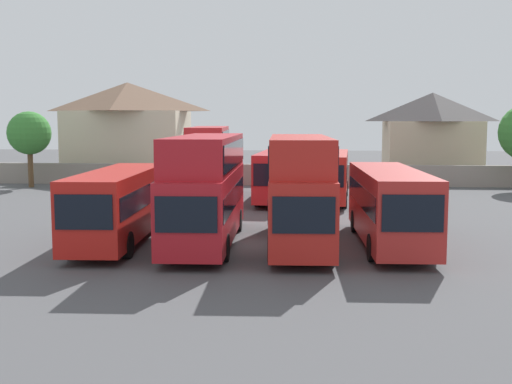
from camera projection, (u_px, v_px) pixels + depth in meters
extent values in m
plane|color=#4C4C4F|center=(272.00, 196.00, 46.48)|extent=(140.00, 140.00, 0.00)
cube|color=gray|center=(277.00, 175.00, 54.14)|extent=(56.00, 0.50, 1.80)
cube|color=red|center=(119.00, 203.00, 28.74)|extent=(2.91, 10.38, 2.93)
cube|color=black|center=(84.00, 212.00, 23.58)|extent=(2.17, 0.18, 1.32)
cube|color=black|center=(119.00, 196.00, 28.70)|extent=(2.92, 9.56, 0.92)
cylinder|color=black|center=(128.00, 245.00, 25.68)|extent=(0.35, 1.11, 1.10)
cylinder|color=black|center=(72.00, 245.00, 25.76)|extent=(0.35, 1.11, 1.10)
cylinder|color=black|center=(157.00, 220.00, 32.01)|extent=(0.35, 1.11, 1.10)
cylinder|color=black|center=(113.00, 220.00, 32.09)|extent=(0.35, 1.11, 1.10)
cube|color=#B0171F|center=(206.00, 204.00, 28.50)|extent=(2.90, 11.21, 2.94)
cube|color=black|center=(186.00, 215.00, 22.91)|extent=(2.27, 0.15, 1.32)
cube|color=black|center=(206.00, 196.00, 28.46)|extent=(2.92, 10.32, 0.93)
cube|color=#B0171F|center=(206.00, 153.00, 28.52)|extent=(2.84, 10.66, 1.56)
cube|color=black|center=(206.00, 153.00, 28.52)|extent=(2.91, 10.10, 1.09)
cylinder|color=black|center=(225.00, 248.00, 25.16)|extent=(0.33, 1.11, 1.10)
cylinder|color=black|center=(165.00, 247.00, 25.27)|extent=(0.33, 1.11, 1.10)
cylinder|color=black|center=(238.00, 220.00, 32.01)|extent=(0.33, 1.11, 1.10)
cylinder|color=black|center=(192.00, 220.00, 32.13)|extent=(0.33, 1.11, 1.10)
cube|color=red|center=(299.00, 205.00, 27.92)|extent=(2.97, 10.51, 2.96)
cube|color=black|center=(304.00, 215.00, 22.69)|extent=(2.24, 0.17, 1.33)
cube|color=black|center=(299.00, 197.00, 27.88)|extent=(2.97, 9.68, 0.93)
cube|color=red|center=(300.00, 154.00, 27.93)|extent=(2.90, 9.99, 1.52)
cube|color=black|center=(300.00, 154.00, 27.93)|extent=(2.97, 9.47, 1.06)
cylinder|color=black|center=(332.00, 249.00, 24.81)|extent=(0.34, 1.11, 1.10)
cylinder|color=black|center=(272.00, 249.00, 24.90)|extent=(0.34, 1.11, 1.10)
cylinder|color=black|center=(321.00, 223.00, 31.23)|extent=(0.34, 1.11, 1.10)
cylinder|color=black|center=(273.00, 222.00, 31.32)|extent=(0.34, 1.11, 1.10)
cube|color=#B22622|center=(389.00, 204.00, 28.20)|extent=(2.83, 10.64, 3.02)
cube|color=black|center=(413.00, 213.00, 22.90)|extent=(2.22, 0.15, 1.36)
cube|color=black|center=(389.00, 196.00, 28.16)|extent=(2.85, 9.80, 0.95)
cylinder|color=black|center=(431.00, 248.00, 25.04)|extent=(0.33, 1.11, 1.10)
cylinder|color=black|center=(372.00, 248.00, 25.16)|extent=(0.33, 1.11, 1.10)
cylinder|color=black|center=(402.00, 222.00, 31.55)|extent=(0.33, 1.11, 1.10)
cylinder|color=black|center=(355.00, 221.00, 31.66)|extent=(0.33, 1.11, 1.10)
cube|color=red|center=(209.00, 173.00, 44.72)|extent=(3.36, 11.69, 3.02)
cube|color=black|center=(202.00, 175.00, 38.93)|extent=(2.12, 0.26, 1.36)
cube|color=black|center=(209.00, 168.00, 44.68)|extent=(3.32, 10.78, 0.95)
cube|color=red|center=(209.00, 139.00, 44.74)|extent=(3.26, 11.12, 1.70)
cube|color=black|center=(209.00, 139.00, 44.74)|extent=(3.30, 10.55, 1.19)
cylinder|color=black|center=(222.00, 198.00, 41.32)|extent=(0.39, 1.12, 1.10)
cylinder|color=black|center=(188.00, 198.00, 41.31)|extent=(0.39, 1.12, 1.10)
cylinder|color=black|center=(227.00, 186.00, 48.43)|extent=(0.39, 1.12, 1.10)
cylinder|color=black|center=(198.00, 186.00, 48.42)|extent=(0.39, 1.12, 1.10)
cube|color=red|center=(279.00, 173.00, 44.15)|extent=(2.99, 11.19, 3.04)
cube|color=black|center=(271.00, 175.00, 38.63)|extent=(2.13, 0.19, 1.37)
cube|color=black|center=(279.00, 168.00, 44.11)|extent=(2.98, 10.31, 0.96)
cylinder|color=black|center=(292.00, 199.00, 40.77)|extent=(0.36, 1.11, 1.10)
cylinder|color=black|center=(257.00, 198.00, 41.06)|extent=(0.36, 1.11, 1.10)
cylinder|color=black|center=(299.00, 187.00, 47.54)|extent=(0.36, 1.11, 1.10)
cylinder|color=black|center=(269.00, 187.00, 47.83)|extent=(0.36, 1.11, 1.10)
cube|color=red|center=(329.00, 174.00, 43.57)|extent=(3.16, 10.83, 2.97)
cube|color=black|center=(326.00, 176.00, 38.26)|extent=(2.13, 0.23, 1.34)
cube|color=black|center=(329.00, 169.00, 43.52)|extent=(3.14, 9.98, 0.94)
cylinder|color=black|center=(345.00, 200.00, 40.29)|extent=(0.38, 1.12, 1.10)
cylinder|color=black|center=(309.00, 199.00, 40.62)|extent=(0.38, 1.12, 1.10)
cylinder|color=black|center=(346.00, 188.00, 46.80)|extent=(0.38, 1.12, 1.10)
cylinder|color=black|center=(315.00, 188.00, 47.13)|extent=(0.38, 1.12, 1.10)
cube|color=beige|center=(129.00, 144.00, 61.92)|extent=(10.93, 7.80, 6.40)
pyramid|color=brown|center=(127.00, 97.00, 61.40)|extent=(11.48, 8.19, 2.74)
cube|color=#C6B293|center=(431.00, 150.00, 59.93)|extent=(8.45, 6.15, 5.42)
pyramid|color=#514C4C|center=(432.00, 107.00, 59.47)|extent=(8.87, 6.45, 2.65)
cylinder|color=brown|center=(31.00, 168.00, 52.68)|extent=(0.43, 0.43, 3.24)
sphere|color=#387F33|center=(29.00, 133.00, 52.36)|extent=(3.54, 3.54, 3.54)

